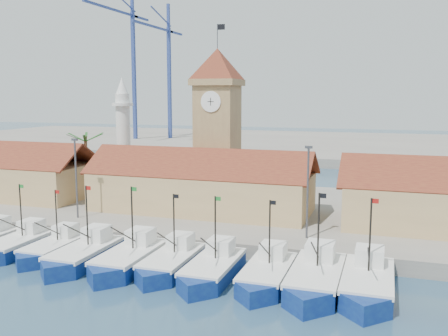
% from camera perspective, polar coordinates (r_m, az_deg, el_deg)
% --- Properties ---
extents(ground, '(400.00, 400.00, 0.00)m').
position_cam_1_polar(ground, '(43.85, -12.14, -12.27)').
color(ground, navy).
rests_on(ground, ground).
extents(quay, '(140.00, 32.00, 1.50)m').
position_cam_1_polar(quay, '(64.56, -1.31, -4.70)').
color(quay, gray).
rests_on(quay, ground).
extents(terminal, '(240.00, 80.00, 2.00)m').
position_cam_1_polar(terminal, '(147.47, 9.99, 2.63)').
color(terminal, gray).
rests_on(terminal, ground).
extents(boat_2, '(3.41, 9.35, 7.07)m').
position_cam_1_polar(boat_2, '(53.23, -22.61, -8.20)').
color(boat_2, navy).
rests_on(boat_2, ground).
extents(boat_3, '(3.23, 8.86, 6.70)m').
position_cam_1_polar(boat_3, '(50.90, -19.00, -8.81)').
color(boat_3, navy).
rests_on(boat_3, ground).
extents(boat_4, '(3.64, 9.97, 7.54)m').
position_cam_1_polar(boat_4, '(47.82, -15.84, -9.66)').
color(boat_4, navy).
rests_on(boat_4, ground).
extents(boat_5, '(3.71, 10.17, 7.69)m').
position_cam_1_polar(boat_5, '(45.67, -10.91, -10.33)').
color(boat_5, navy).
rests_on(boat_5, ground).
extents(boat_6, '(3.46, 9.47, 7.16)m').
position_cam_1_polar(boat_6, '(44.45, -6.14, -10.83)').
color(boat_6, navy).
rests_on(boat_6, ground).
extents(boat_7, '(3.54, 9.69, 7.33)m').
position_cam_1_polar(boat_7, '(42.53, -1.40, -11.65)').
color(boat_7, navy).
rests_on(boat_7, ground).
extents(boat_8, '(3.50, 9.59, 7.26)m').
position_cam_1_polar(boat_8, '(41.53, 4.89, -12.19)').
color(boat_8, navy).
rests_on(boat_8, ground).
extents(boat_9, '(3.92, 10.73, 8.12)m').
position_cam_1_polar(boat_9, '(40.85, 10.40, -12.53)').
color(boat_9, navy).
rests_on(boat_9, ground).
extents(boat_10, '(3.81, 10.44, 7.90)m').
position_cam_1_polar(boat_10, '(40.80, 16.08, -12.78)').
color(boat_10, navy).
rests_on(boat_10, ground).
extents(hall_center, '(27.04, 10.13, 7.61)m').
position_cam_1_polar(hall_center, '(60.22, -2.60, -2.50)').
color(hall_center, tan).
rests_on(hall_center, quay).
extents(clock_tower, '(5.80, 5.80, 22.70)m').
position_cam_1_polar(clock_tower, '(64.87, -0.75, 5.38)').
color(clock_tower, tan).
rests_on(clock_tower, quay).
extents(minaret, '(3.00, 3.00, 16.30)m').
position_cam_1_polar(minaret, '(73.06, -11.43, 3.79)').
color(minaret, silver).
rests_on(minaret, quay).
extents(palm_tree, '(5.60, 5.03, 8.39)m').
position_cam_1_polar(palm_tree, '(74.34, -15.47, 1.03)').
color(palm_tree, brown).
rests_on(palm_tree, quay).
extents(lamp_posts, '(80.70, 0.25, 9.03)m').
position_cam_1_polar(lamp_posts, '(52.31, -5.23, -1.41)').
color(lamp_posts, '#3F3F44').
rests_on(lamp_posts, quay).
extents(crane_blue_far, '(1.00, 35.43, 44.86)m').
position_cam_1_polar(crane_blue_far, '(154.98, -10.62, 12.55)').
color(crane_blue_far, navy).
rests_on(crane_blue_far, terminal).
extents(crane_blue_near, '(1.00, 32.70, 40.74)m').
position_cam_1_polar(crane_blue_near, '(156.38, -6.52, 11.68)').
color(crane_blue_near, navy).
rests_on(crane_blue_near, terminal).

